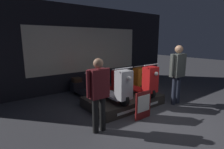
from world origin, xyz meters
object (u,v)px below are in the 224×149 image
(scooter_display_left, at_px, (111,87))
(scooter_display_right, at_px, (137,82))
(scooter_backrow_2, at_px, (129,79))
(price_sign_board, at_px, (143,105))
(person_left_browsing, at_px, (99,90))
(scooter_backrow_0, at_px, (85,87))
(person_right_browsing, at_px, (178,70))
(scooter_backrow_1, at_px, (109,83))

(scooter_display_left, height_order, scooter_display_right, same)
(scooter_backrow_2, relative_size, price_sign_board, 2.33)
(scooter_display_left, distance_m, person_left_browsing, 1.24)
(scooter_backrow_0, xyz_separation_m, person_right_browsing, (1.97, -2.15, 0.69))
(scooter_backrow_0, distance_m, person_right_browsing, 2.99)
(person_right_browsing, bearing_deg, scooter_display_left, 156.49)
(scooter_display_left, distance_m, person_right_browsing, 2.07)
(person_left_browsing, bearing_deg, person_right_browsing, 0.00)
(person_left_browsing, bearing_deg, scooter_display_left, 41.51)
(person_right_browsing, bearing_deg, scooter_backrow_2, 88.96)
(scooter_display_right, relative_size, person_left_browsing, 1.03)
(scooter_display_left, relative_size, scooter_backrow_2, 1.00)
(scooter_backrow_2, bearing_deg, scooter_display_right, -124.24)
(scooter_display_left, relative_size, price_sign_board, 2.33)
(scooter_backrow_0, bearing_deg, scooter_backrow_2, 0.00)
(scooter_display_right, distance_m, scooter_backrow_2, 1.64)
(scooter_display_left, relative_size, person_left_browsing, 1.03)
(scooter_backrow_0, relative_size, scooter_backrow_1, 1.00)
(person_left_browsing, height_order, person_right_browsing, person_right_browsing)
(scooter_backrow_0, relative_size, price_sign_board, 2.33)
(scooter_backrow_0, distance_m, scooter_backrow_2, 2.01)
(scooter_display_left, bearing_deg, price_sign_board, -72.85)
(scooter_backrow_1, height_order, person_left_browsing, person_left_browsing)
(scooter_display_left, distance_m, scooter_backrow_0, 1.37)
(scooter_backrow_0, xyz_separation_m, price_sign_board, (0.40, -2.28, -0.02))
(person_left_browsing, relative_size, person_right_browsing, 0.89)
(scooter_backrow_1, bearing_deg, person_left_browsing, -130.10)
(price_sign_board, bearing_deg, person_right_browsing, 4.82)
(scooter_display_right, distance_m, person_left_browsing, 2.08)
(person_right_browsing, xyz_separation_m, price_sign_board, (-1.57, -0.13, -0.71))
(scooter_display_left, bearing_deg, person_right_browsing, -23.51)
(scooter_display_right, distance_m, scooter_backrow_0, 1.75)
(scooter_display_right, height_order, scooter_backrow_2, scooter_display_right)
(person_right_browsing, bearing_deg, price_sign_board, -175.18)
(scooter_backrow_2, relative_size, person_left_browsing, 1.03)
(price_sign_board, bearing_deg, scooter_display_left, 107.15)
(scooter_backrow_1, height_order, price_sign_board, scooter_backrow_1)
(scooter_display_left, xyz_separation_m, scooter_backrow_0, (-0.11, 1.34, -0.29))
(scooter_display_left, distance_m, scooter_display_right, 0.99)
(scooter_backrow_0, height_order, person_left_browsing, person_left_browsing)
(scooter_display_right, distance_m, price_sign_board, 1.21)
(person_left_browsing, bearing_deg, price_sign_board, -6.27)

